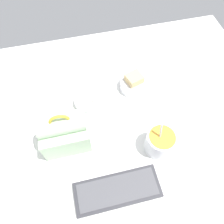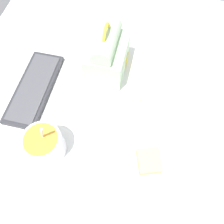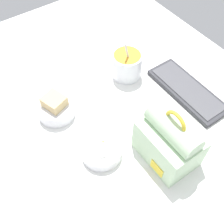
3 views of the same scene
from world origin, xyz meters
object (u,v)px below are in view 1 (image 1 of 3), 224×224
Objects in this scene: lunch_bag at (65,133)px; soup_cup at (160,142)px; keyboard at (117,190)px; bento_bowl_sandwich at (134,83)px; bento_bowl_snacks at (88,101)px.

lunch_bag is 35.51cm from soup_cup.
soup_cup is (-19.41, -12.36, 3.99)cm from keyboard.
keyboard is 2.49× the size of bento_bowl_sandwich.
soup_cup reaches higher than bento_bowl_snacks.
lunch_bag reaches higher than soup_cup.
keyboard is 27.84cm from lunch_bag.
bento_bowl_sandwich is at bearing -169.80° from bento_bowl_snacks.
bento_bowl_sandwich is (1.40, -29.95, -1.95)cm from soup_cup.
soup_cup is 34.71cm from bento_bowl_snacks.
soup_cup reaches higher than keyboard.
lunch_bag is 1.28× the size of soup_cup.
bento_bowl_sandwich is at bearing -148.97° from lunch_bag.
soup_cup is 1.32× the size of bento_bowl_sandwich.
bento_bowl_sandwich is at bearing -87.33° from soup_cup.
bento_bowl_snacks is (-11.17, -15.67, -5.93)cm from lunch_bag.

